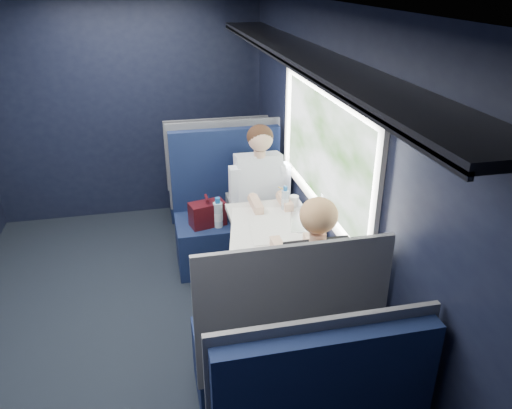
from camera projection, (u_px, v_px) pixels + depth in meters
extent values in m
cube|color=black|center=(141.00, 328.00, 3.80)|extent=(2.80, 4.20, 0.01)
cube|color=black|center=(330.00, 172.00, 3.59)|extent=(0.10, 4.20, 2.30)
cube|color=black|center=(128.00, 110.00, 5.21)|extent=(2.80, 0.10, 2.30)
cube|color=beige|center=(326.00, 90.00, 3.33)|extent=(0.03, 1.84, 0.07)
cube|color=beige|center=(319.00, 205.00, 3.69)|extent=(0.03, 1.84, 0.07)
cube|color=beige|center=(376.00, 203.00, 2.72)|extent=(0.03, 0.07, 0.78)
cube|color=beige|center=(288.00, 118.00, 4.29)|extent=(0.03, 0.07, 0.78)
cube|color=black|center=(305.00, 55.00, 3.20)|extent=(0.36, 4.10, 0.04)
cube|color=black|center=(279.00, 59.00, 3.17)|extent=(0.02, 4.10, 0.03)
cube|color=red|center=(328.00, 68.00, 3.26)|extent=(0.01, 0.10, 0.12)
cylinder|color=#54565E|center=(253.00, 275.00, 3.82)|extent=(0.08, 0.08, 0.70)
cube|color=silver|center=(277.00, 231.00, 3.70)|extent=(0.62, 1.00, 0.04)
cube|color=black|center=(232.00, 241.00, 4.56)|extent=(1.00, 0.50, 0.45)
cube|color=black|center=(225.00, 168.00, 4.57)|extent=(1.00, 0.10, 0.75)
cube|color=#54565E|center=(224.00, 164.00, 4.61)|extent=(1.04, 0.03, 0.82)
cube|color=#54565E|center=(233.00, 212.00, 4.38)|extent=(0.06, 0.40, 0.20)
cube|color=#3F0D13|center=(207.00, 214.00, 4.32)|extent=(0.33, 0.23, 0.21)
cylinder|color=#3F0D13|center=(207.00, 198.00, 4.26)|extent=(0.06, 0.13, 0.03)
cylinder|color=silver|center=(218.00, 215.00, 4.30)|extent=(0.08, 0.08, 0.22)
cylinder|color=#165CAB|center=(218.00, 200.00, 4.24)|extent=(0.05, 0.05, 0.05)
cube|color=black|center=(275.00, 359.00, 3.18)|extent=(1.00, 0.50, 0.45)
cube|color=black|center=(290.00, 311.00, 2.66)|extent=(1.00, 0.10, 0.75)
cube|color=#54565E|center=(293.00, 313.00, 2.60)|extent=(1.04, 0.03, 0.82)
cube|color=#54565E|center=(273.00, 313.00, 3.09)|extent=(0.06, 0.40, 0.20)
cube|color=black|center=(215.00, 194.00, 5.53)|extent=(1.00, 0.40, 0.45)
cube|color=black|center=(217.00, 153.00, 5.08)|extent=(1.00, 0.10, 0.66)
cube|color=#54565E|center=(217.00, 153.00, 5.03)|extent=(1.04, 0.03, 0.72)
cube|color=black|center=(325.00, 396.00, 2.18)|extent=(1.00, 0.10, 0.66)
cube|color=#54565E|center=(321.00, 383.00, 2.22)|extent=(1.04, 0.03, 0.72)
cube|color=black|center=(263.00, 215.00, 4.35)|extent=(0.36, 0.44, 0.16)
cube|color=black|center=(268.00, 257.00, 4.31)|extent=(0.32, 0.12, 0.45)
cube|color=white|center=(259.00, 182.00, 4.39)|extent=(0.40, 0.29, 0.53)
cylinder|color=#D8A88C|center=(260.00, 154.00, 4.23)|extent=(0.10, 0.10, 0.06)
sphere|color=#D8A88C|center=(260.00, 139.00, 4.16)|extent=(0.21, 0.21, 0.21)
sphere|color=#382114|center=(260.00, 137.00, 4.17)|extent=(0.22, 0.22, 0.22)
cube|color=white|center=(235.00, 186.00, 4.31)|extent=(0.09, 0.12, 0.34)
cube|color=white|center=(284.00, 182.00, 4.40)|extent=(0.09, 0.12, 0.34)
cube|color=black|center=(307.00, 301.00, 3.22)|extent=(0.36, 0.44, 0.16)
cube|color=black|center=(297.00, 320.00, 3.53)|extent=(0.32, 0.12, 0.45)
cube|color=black|center=(317.00, 283.00, 2.98)|extent=(0.40, 0.29, 0.53)
cylinder|color=#D8A88C|center=(318.00, 239.00, 2.89)|extent=(0.10, 0.10, 0.06)
sphere|color=#D8A88C|center=(318.00, 216.00, 2.85)|extent=(0.21, 0.21, 0.21)
sphere|color=tan|center=(319.00, 215.00, 2.83)|extent=(0.22, 0.22, 0.22)
cube|color=black|center=(280.00, 284.00, 2.97)|extent=(0.09, 0.12, 0.34)
cube|color=black|center=(350.00, 275.00, 3.05)|extent=(0.09, 0.12, 0.34)
cube|color=tan|center=(322.00, 271.00, 2.87)|extent=(0.26, 0.07, 0.36)
cube|color=white|center=(272.00, 233.00, 3.61)|extent=(0.75, 0.96, 0.01)
cube|color=silver|center=(308.00, 222.00, 3.76)|extent=(0.34, 0.40, 0.02)
cube|color=silver|center=(324.00, 205.00, 3.73)|extent=(0.11, 0.33, 0.23)
cube|color=black|center=(323.00, 205.00, 3.72)|extent=(0.09, 0.29, 0.19)
cylinder|color=silver|center=(285.00, 200.00, 3.95)|extent=(0.06, 0.06, 0.16)
cylinder|color=#165CAB|center=(285.00, 188.00, 3.90)|extent=(0.03, 0.03, 0.04)
cylinder|color=white|center=(294.00, 202.00, 4.00)|extent=(0.07, 0.07, 0.10)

